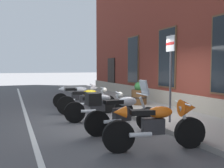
% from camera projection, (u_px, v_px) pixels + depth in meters
% --- Properties ---
extents(ground_plane, '(140.00, 140.00, 0.00)m').
position_uv_depth(ground_plane, '(132.00, 119.00, 7.91)').
color(ground_plane, '#4C4C4F').
extents(sidewalk, '(27.30, 2.45, 0.13)m').
position_uv_depth(sidewalk, '(163.00, 114.00, 8.38)').
color(sidewalk, gray).
rests_on(sidewalk, ground_plane).
extents(lane_stripe, '(27.30, 0.12, 0.01)m').
position_uv_depth(lane_stripe, '(30.00, 128.00, 6.67)').
color(lane_stripe, silver).
rests_on(lane_stripe, ground_plane).
extents(motorcycle_white_sport, '(0.78, 2.03, 1.02)m').
position_uv_depth(motorcycle_white_sport, '(80.00, 95.00, 10.04)').
color(motorcycle_white_sport, black).
rests_on(motorcycle_white_sport, ground_plane).
extents(motorcycle_yellow_naked, '(0.66, 2.15, 0.96)m').
position_uv_depth(motorcycle_yellow_naked, '(88.00, 101.00, 8.74)').
color(motorcycle_yellow_naked, black).
rests_on(motorcycle_yellow_naked, ground_plane).
extents(motorcycle_grey_naked, '(0.72, 2.14, 0.93)m').
position_uv_depth(motorcycle_grey_naked, '(100.00, 107.00, 7.49)').
color(motorcycle_grey_naked, black).
rests_on(motorcycle_grey_naked, ground_plane).
extents(motorcycle_silver_touring, '(0.62, 2.07, 1.37)m').
position_uv_depth(motorcycle_silver_touring, '(120.00, 112.00, 6.11)').
color(motorcycle_silver_touring, black).
rests_on(motorcycle_silver_touring, ground_plane).
extents(motorcycle_orange_sport, '(0.73, 2.17, 1.04)m').
position_uv_depth(motorcycle_orange_sport, '(159.00, 123.00, 4.91)').
color(motorcycle_orange_sport, black).
rests_on(motorcycle_orange_sport, ground_plane).
extents(parking_sign, '(0.36, 0.07, 2.49)m').
position_uv_depth(parking_sign, '(170.00, 66.00, 6.81)').
color(parking_sign, '#4C4C51').
rests_on(parking_sign, sidewalk).
extents(barrel_planter, '(0.68, 0.68, 0.95)m').
position_uv_depth(barrel_planter, '(139.00, 95.00, 10.23)').
color(barrel_planter, brown).
rests_on(barrel_planter, sidewalk).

